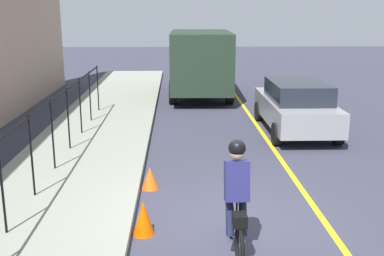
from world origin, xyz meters
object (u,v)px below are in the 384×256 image
patrol_sedan (296,106)px  traffic_cone_far (143,218)px  traffic_cone_near (150,178)px  cyclist_lead (236,199)px  box_truck_background (200,60)px

patrol_sedan → traffic_cone_far: size_ratio=7.52×
patrol_sedan → traffic_cone_near: (-4.59, 4.21, -0.59)m
cyclist_lead → traffic_cone_far: cyclist_lead is taller
traffic_cone_near → patrol_sedan: bearing=-42.5°
traffic_cone_near → traffic_cone_far: (-2.08, 0.00, 0.06)m
cyclist_lead → box_truck_background: box_truck_background is taller
patrol_sedan → box_truck_background: 6.90m
box_truck_background → traffic_cone_near: size_ratio=14.59×
box_truck_background → traffic_cone_near: 11.14m
cyclist_lead → patrol_sedan: bearing=-21.4°
cyclist_lead → traffic_cone_far: bearing=63.4°
patrol_sedan → traffic_cone_near: bearing=137.9°
cyclist_lead → traffic_cone_near: bearing=26.7°
patrol_sedan → traffic_cone_far: (-6.67, 4.21, -0.53)m
cyclist_lead → box_truck_background: bearing=-1.6°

